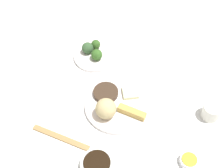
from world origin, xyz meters
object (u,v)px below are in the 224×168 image
at_px(main_plate, 118,105).
at_px(teacup, 211,111).
at_px(chopsticks_pair, 61,138).
at_px(broccoli_plate, 95,56).
at_px(sauce_ramekin_hot_mustard, 189,161).
at_px(soy_sauce_bowl, 97,165).

bearing_deg(main_plate, teacup, 77.85).
height_order(main_plate, chopsticks_pair, main_plate).
distance_m(broccoli_plate, sauce_ramekin_hot_mustard, 0.61).
bearing_deg(sauce_ramekin_hot_mustard, broccoli_plate, -151.07).
relative_size(broccoli_plate, soy_sauce_bowl, 1.72).
height_order(sauce_ramekin_hot_mustard, chopsticks_pair, sauce_ramekin_hot_mustard).
relative_size(main_plate, broccoli_plate, 1.37).
bearing_deg(main_plate, soy_sauce_bowl, -21.42).
relative_size(broccoli_plate, sauce_ramekin_hot_mustard, 3.04).
xyz_separation_m(main_plate, sauce_ramekin_hot_mustard, (0.26, 0.22, 0.00)).
relative_size(sauce_ramekin_hot_mustard, teacup, 0.91).
bearing_deg(chopsticks_pair, teacup, 94.96).
bearing_deg(teacup, broccoli_plate, -129.73).
distance_m(sauce_ramekin_hot_mustard, teacup, 0.22).
height_order(teacup, chopsticks_pair, teacup).
bearing_deg(main_plate, broccoli_plate, -164.45).
bearing_deg(soy_sauce_bowl, sauce_ramekin_hot_mustard, 88.09).
xyz_separation_m(soy_sauce_bowl, teacup, (-0.17, 0.44, 0.01)).
relative_size(main_plate, teacup, 3.81).
height_order(main_plate, soy_sauce_bowl, soy_sauce_bowl).
bearing_deg(teacup, main_plate, -102.15).
xyz_separation_m(soy_sauce_bowl, chopsticks_pair, (-0.12, -0.13, -0.01)).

